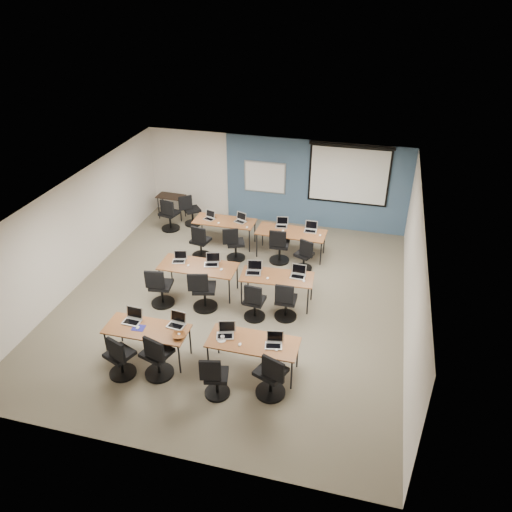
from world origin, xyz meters
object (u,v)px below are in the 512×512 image
(task_chair_1, at_px, (157,359))
(laptop_3, at_px, (274,342))
(training_table_front_right, at_px, (253,344))
(task_chair_0, at_px, (120,360))
(task_chair_6, at_px, (254,304))
(spare_chair_a, at_px, (191,213))
(whiteboard, at_px, (265,177))
(laptop_10, at_px, (282,224))
(task_chair_9, at_px, (234,246))
(laptop_9, at_px, (241,219))
(task_chair_4, at_px, (160,290))
(spare_chair_b, at_px, (169,217))
(utility_table, at_px, (171,199))
(projector_screen, at_px, (349,171))
(training_table_back_right, at_px, (291,233))
(training_table_mid_left, at_px, (198,267))
(laptop_0, at_px, (133,318))
(laptop_5, at_px, (212,262))
(task_chair_7, at_px, (285,304))
(training_table_back_left, at_px, (225,222))
(task_chair_10, at_px, (279,248))
(laptop_11, at_px, (311,229))
(laptop_1, at_px, (177,322))
(training_table_mid_right, at_px, (277,278))
(task_chair_11, at_px, (304,257))
(task_chair_8, at_px, (200,244))
(training_table_front_left, at_px, (147,330))
(laptop_4, at_px, (179,259))
(laptop_6, at_px, (254,270))
(laptop_7, at_px, (298,274))
(laptop_2, at_px, (226,332))

(task_chair_1, bearing_deg, laptop_3, 33.95)
(training_table_front_right, height_order, task_chair_0, task_chair_0)
(task_chair_1, bearing_deg, task_chair_6, 76.38)
(spare_chair_a, bearing_deg, whiteboard, -18.61)
(laptop_10, bearing_deg, task_chair_9, -151.65)
(task_chair_9, distance_m, laptop_10, 1.48)
(whiteboard, relative_size, laptop_9, 4.09)
(task_chair_0, bearing_deg, task_chair_9, 101.67)
(task_chair_4, height_order, spare_chair_b, spare_chair_b)
(task_chair_9, distance_m, utility_table, 3.37)
(projector_screen, relative_size, task_chair_1, 2.28)
(training_table_back_right, distance_m, utility_table, 4.35)
(training_table_mid_left, height_order, laptop_0, laptop_0)
(laptop_0, relative_size, task_chair_1, 0.34)
(laptop_5, distance_m, task_chair_7, 2.14)
(training_table_back_left, relative_size, task_chair_10, 1.70)
(task_chair_9, distance_m, task_chair_10, 1.22)
(laptop_3, distance_m, task_chair_4, 3.49)
(task_chair_6, height_order, utility_table, task_chair_6)
(laptop_11, bearing_deg, laptop_1, -112.86)
(training_table_mid_right, relative_size, task_chair_11, 1.79)
(training_table_mid_right, relative_size, spare_chair_a, 1.71)
(laptop_5, bearing_deg, task_chair_1, -107.95)
(projector_screen, height_order, laptop_0, projector_screen)
(training_table_back_right, bearing_deg, laptop_1, -105.91)
(whiteboard, xyz_separation_m, task_chair_6, (0.97, -4.99, -1.05))
(training_table_front_right, relative_size, laptop_9, 5.68)
(training_table_mid_right, height_order, laptop_5, laptop_5)
(task_chair_8, distance_m, laptop_9, 1.38)
(training_table_front_left, xyz_separation_m, task_chair_4, (-0.51, 1.74, -0.25))
(training_table_front_right, distance_m, task_chair_4, 3.13)
(training_table_mid_right, height_order, laptop_4, laptop_4)
(laptop_10, bearing_deg, laptop_6, -103.35)
(training_table_back_left, xyz_separation_m, laptop_3, (2.54, -4.86, 0.11))
(laptop_4, xyz_separation_m, task_chair_4, (-0.15, -0.89, -0.36))
(task_chair_4, height_order, laptop_9, task_chair_4)
(task_chair_7, distance_m, task_chair_10, 2.51)
(task_chair_4, relative_size, spare_chair_b, 0.99)
(task_chair_1, distance_m, task_chair_10, 5.04)
(laptop_0, bearing_deg, utility_table, 108.70)
(laptop_9, relative_size, task_chair_10, 0.30)
(task_chair_1, bearing_deg, projector_screen, 85.62)
(laptop_5, xyz_separation_m, laptop_7, (2.12, -0.00, -0.00))
(laptop_2, bearing_deg, task_chair_10, 71.27)
(laptop_2, bearing_deg, task_chair_6, 67.59)
(laptop_2, height_order, utility_table, laptop_2)
(whiteboard, bearing_deg, task_chair_8, -113.36)
(training_table_front_left, xyz_separation_m, laptop_1, (0.54, 0.27, 0.11))
(laptop_9, bearing_deg, task_chair_4, -86.83)
(spare_chair_b, bearing_deg, laptop_1, -52.05)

